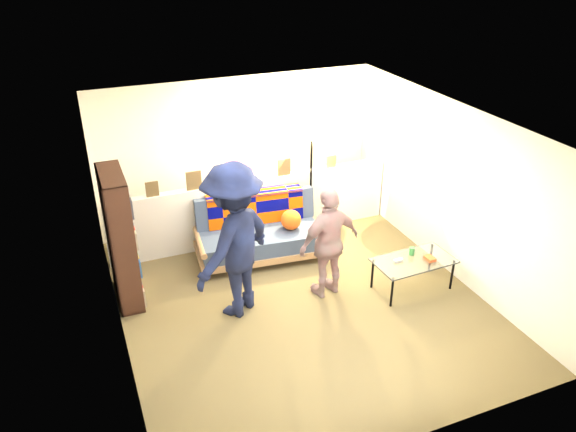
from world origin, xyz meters
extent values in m
plane|color=brown|center=(0.00, 0.00, 0.00)|extent=(5.00, 5.00, 0.00)
cube|color=silver|center=(0.00, 2.50, 1.20)|extent=(4.50, 0.10, 2.40)
cube|color=silver|center=(-2.25, 0.00, 1.20)|extent=(0.10, 5.00, 2.40)
cube|color=silver|center=(2.25, 0.00, 1.20)|extent=(0.10, 5.00, 2.40)
cube|color=white|center=(0.00, 0.00, 2.40)|extent=(4.50, 5.00, 0.10)
cube|color=silver|center=(0.00, 1.80, 0.50)|extent=(4.45, 0.15, 1.00)
cube|color=brown|center=(-1.50, 1.78, 1.11)|extent=(0.18, 0.02, 0.22)
cube|color=brown|center=(-0.90, 1.78, 1.14)|extent=(0.22, 0.02, 0.28)
cube|color=white|center=(-0.20, 1.78, 1.23)|extent=(0.45, 0.02, 0.45)
cube|color=brown|center=(0.50, 1.78, 1.13)|extent=(0.20, 0.02, 0.26)
cube|color=brown|center=(1.30, 1.78, 1.10)|extent=(0.16, 0.02, 0.20)
cube|color=#A77B51|center=(-0.10, 1.20, 0.15)|extent=(1.96, 1.03, 0.10)
cube|color=#354561|center=(-0.11, 1.15, 0.32)|extent=(1.85, 0.88, 0.24)
cube|color=#354561|center=(-0.07, 1.52, 0.62)|extent=(1.80, 0.42, 0.56)
cylinder|color=#A77B51|center=(-0.99, 1.29, 0.40)|extent=(0.18, 0.85, 0.09)
cylinder|color=#A77B51|center=(0.78, 1.11, 0.40)|extent=(0.18, 0.85, 0.09)
cube|color=#040868|center=(-0.08, 1.44, 0.62)|extent=(1.44, 0.25, 0.51)
cube|color=#040868|center=(-0.07, 1.57, 0.89)|extent=(1.46, 0.40, 0.03)
sphere|color=#ED5015|center=(0.33, 1.10, 0.59)|extent=(0.30, 0.30, 0.30)
cube|color=black|center=(-2.22, 0.93, 0.89)|extent=(0.02, 0.89, 1.77)
cube|color=black|center=(-2.08, 0.49, 0.89)|extent=(0.30, 0.02, 1.77)
cube|color=black|center=(-2.08, 1.36, 0.89)|extent=(0.30, 0.02, 1.77)
cube|color=black|center=(-2.08, 0.93, 1.76)|extent=(0.30, 0.89, 0.02)
cube|color=black|center=(-2.08, 0.93, 0.02)|extent=(0.30, 0.89, 0.04)
cube|color=black|center=(-2.08, 0.93, 0.47)|extent=(0.30, 0.85, 0.02)
cube|color=black|center=(-2.08, 0.93, 0.89)|extent=(0.30, 0.85, 0.02)
cube|color=black|center=(-2.08, 0.93, 1.30)|extent=(0.30, 0.85, 0.02)
cube|color=#CF2941|center=(-2.06, 0.93, 0.20)|extent=(0.22, 0.83, 0.30)
cube|color=#24489C|center=(-2.06, 0.93, 0.63)|extent=(0.22, 0.83, 0.28)
cube|color=gold|center=(-2.06, 0.93, 1.04)|extent=(0.22, 0.83, 0.30)
cube|color=#2E7F3F|center=(-2.06, 0.93, 1.46)|extent=(0.22, 0.83, 0.28)
cylinder|color=black|center=(1.04, -0.59, 0.21)|extent=(0.03, 0.03, 0.43)
cylinder|color=black|center=(2.00, -0.55, 0.21)|extent=(0.03, 0.03, 0.43)
cylinder|color=black|center=(1.02, -0.12, 0.21)|extent=(0.03, 0.03, 0.43)
cylinder|color=black|center=(1.98, -0.08, 0.21)|extent=(0.03, 0.03, 0.43)
cube|color=silver|center=(1.51, -0.34, 0.44)|extent=(1.09, 0.63, 0.02)
cube|color=silver|center=(1.29, -0.29, 0.46)|extent=(0.13, 0.06, 0.03)
cube|color=#ED5729|center=(1.71, -0.41, 0.47)|extent=(0.11, 0.15, 0.04)
cylinder|color=#3B8E43|center=(1.56, -0.21, 0.50)|extent=(0.08, 0.08, 0.11)
cylinder|color=black|center=(0.87, 1.59, 0.01)|extent=(0.28, 0.28, 0.03)
cylinder|color=black|center=(0.87, 1.59, 0.79)|extent=(0.04, 0.04, 1.57)
sphere|color=#FFC672|center=(0.78, 1.67, 1.43)|extent=(0.13, 0.13, 0.13)
sphere|color=#FFC672|center=(0.98, 1.52, 1.50)|extent=(0.13, 0.13, 0.13)
sphere|color=#FFC672|center=(0.92, 1.69, 1.57)|extent=(0.13, 0.13, 0.13)
imported|color=black|center=(-0.82, 0.12, 1.00)|extent=(1.49, 1.37, 2.01)
imported|color=#D2888D|center=(0.42, 0.01, 0.76)|extent=(0.95, 0.53, 1.52)
camera|label=1|loc=(-2.45, -5.58, 4.39)|focal=35.00mm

